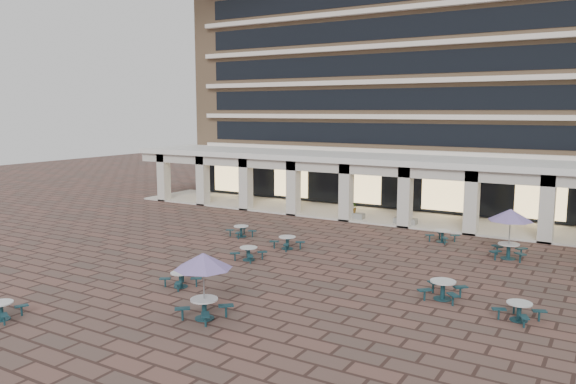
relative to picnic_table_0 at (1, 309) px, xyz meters
name	(u,v)px	position (x,y,z in m)	size (l,w,h in m)	color
ground	(277,267)	(4.99, 11.00, -0.39)	(120.00, 120.00, 0.00)	brown
apartment_building	(437,50)	(4.99, 36.47, 12.21)	(40.00, 15.50, 25.20)	#A47F5D
retail_arcade	(388,176)	(4.99, 25.80, 2.61)	(42.00, 6.60, 4.40)	white
picnic_table_0	(1,309)	(0.00, 0.00, 0.00)	(1.77, 1.77, 0.66)	#153741
picnic_table_5	(181,278)	(3.03, 6.29, 0.00)	(1.67, 1.67, 0.65)	#153741
picnic_table_6	(203,263)	(6.31, 3.89, 1.70)	(2.13, 2.13, 2.46)	#153741
picnic_table_7	(519,310)	(16.24, 9.64, 0.01)	(1.85, 1.85, 0.68)	#153741
picnic_table_8	(241,230)	(-0.41, 15.57, 0.01)	(1.84, 1.84, 0.67)	#153741
picnic_table_9	(249,252)	(3.03, 11.42, 0.01)	(1.58, 1.58, 0.68)	#153741
picnic_table_10	(443,288)	(13.21, 10.53, 0.07)	(1.74, 1.74, 0.77)	#153741
picnic_table_11	(510,217)	(14.37, 18.50, 1.80)	(2.24, 2.24, 2.58)	#153741
picnic_table_12	(287,241)	(3.52, 14.43, 0.02)	(1.87, 1.87, 0.70)	#153741
picnic_table_13	(442,235)	(10.40, 20.47, 0.02)	(1.85, 1.85, 0.70)	#153741
planter_left	(354,213)	(3.23, 23.90, 0.11)	(1.50, 0.77, 1.25)	gray
planter_right	(406,218)	(6.99, 23.90, 0.13)	(1.50, 0.61, 1.28)	gray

